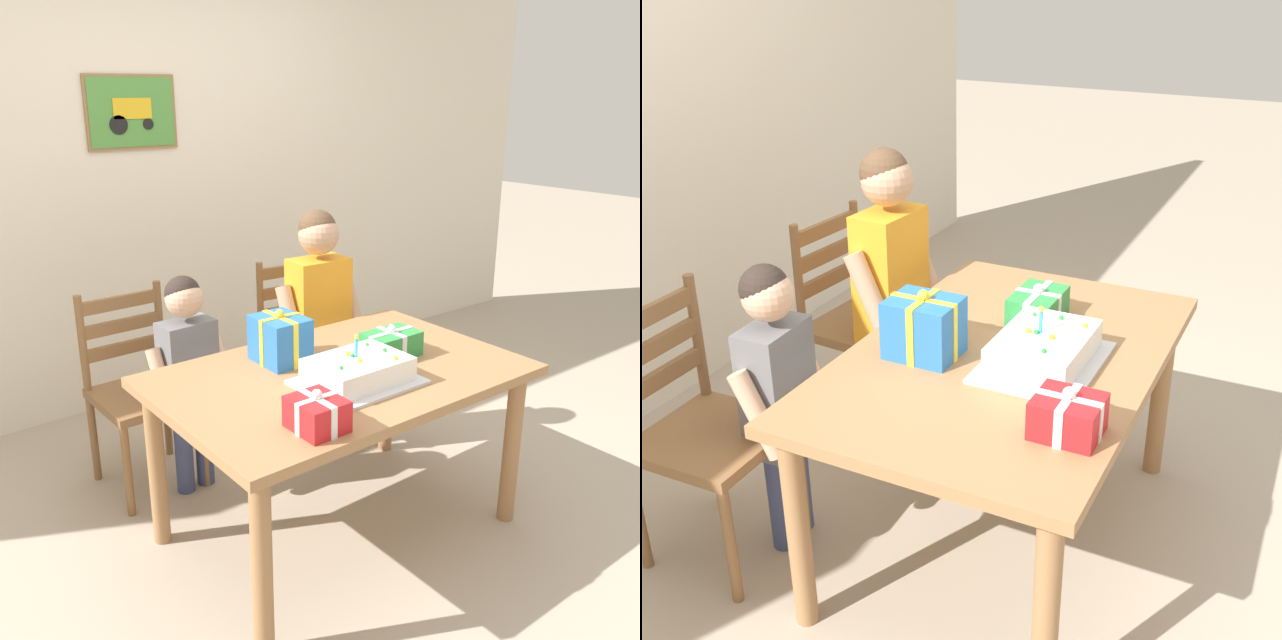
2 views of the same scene
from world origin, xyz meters
TOP-DOWN VIEW (x-y plane):
  - ground_plane at (0.00, 0.00)m, footprint 20.00×20.00m
  - dining_table at (0.00, 0.00)m, footprint 1.41×0.93m
  - birthday_cake at (-0.02, -0.13)m, footprint 0.44×0.34m
  - gift_box_red_large at (-0.12, 0.23)m, footprint 0.18×0.22m
  - gift_box_beside_cake at (-0.36, -0.33)m, footprint 0.16×0.18m
  - gift_box_corner_small at (0.27, 0.00)m, footprint 0.23×0.16m
  - chair_left at (-0.47, 0.87)m, footprint 0.43×0.43m
  - chair_right at (0.47, 0.87)m, footprint 0.45×0.45m
  - child_older at (0.41, 0.66)m, footprint 0.46×0.27m
  - child_younger at (-0.32, 0.66)m, footprint 0.38×0.22m

SIDE VIEW (x-z plane):
  - ground_plane at x=0.00m, z-range 0.00..0.00m
  - chair_left at x=-0.47m, z-range 0.01..0.93m
  - chair_right at x=0.47m, z-range 0.01..0.93m
  - child_younger at x=-0.32m, z-range 0.11..1.14m
  - dining_table at x=0.00m, z-range 0.27..1.00m
  - child_older at x=0.41m, z-range 0.13..1.37m
  - birthday_cake at x=-0.02m, z-range 0.68..0.87m
  - gift_box_corner_small at x=0.27m, z-range 0.71..0.85m
  - gift_box_beside_cake at x=-0.36m, z-range 0.71..0.86m
  - gift_box_red_large at x=-0.12m, z-range 0.71..0.94m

